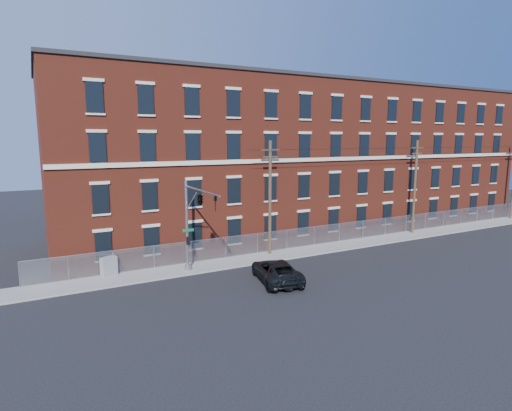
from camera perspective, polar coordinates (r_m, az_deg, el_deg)
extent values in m
plane|color=black|center=(31.90, 3.82, -9.64)|extent=(140.00, 140.00, 0.00)
cube|color=gray|center=(42.73, 14.05, -4.96)|extent=(65.00, 3.00, 0.12)
cube|color=maroon|center=(48.57, 7.27, 6.38)|extent=(55.00, 14.00, 16.00)
cube|color=black|center=(48.88, 7.47, 15.97)|extent=(55.30, 14.30, 0.30)
cube|color=beige|center=(42.98, 12.76, 6.29)|extent=(55.00, 0.18, 0.35)
cube|color=black|center=(33.79, -20.18, -5.23)|extent=(1.20, 0.10, 2.20)
cube|color=black|center=(33.12, -20.52, 0.82)|extent=(1.20, 0.10, 2.20)
cube|color=black|center=(32.83, -20.89, 7.40)|extent=(1.20, 0.10, 2.20)
cube|color=black|center=(32.96, -21.25, 13.65)|extent=(1.20, 0.10, 2.20)
cube|color=black|center=(34.44, -14.12, -4.68)|extent=(1.20, 0.10, 2.20)
cube|color=black|center=(33.78, -14.36, 1.26)|extent=(1.20, 0.10, 2.20)
cube|color=black|center=(33.50, -14.61, 7.72)|extent=(1.20, 0.10, 2.20)
cube|color=black|center=(33.62, -14.86, 13.86)|extent=(1.20, 0.10, 2.20)
cube|color=black|center=(35.46, -8.35, -4.10)|extent=(1.20, 0.10, 2.20)
cube|color=black|center=(34.82, -8.49, 1.67)|extent=(1.20, 0.10, 2.20)
cube|color=black|center=(34.54, -8.64, 7.94)|extent=(1.20, 0.10, 2.20)
cube|color=black|center=(34.66, -8.78, 13.90)|extent=(1.20, 0.10, 2.20)
cube|color=black|center=(36.81, -2.97, -3.53)|extent=(1.20, 0.10, 2.20)
cube|color=black|center=(36.20, -3.01, 2.04)|extent=(1.20, 0.10, 2.20)
cube|color=black|center=(35.93, -3.06, 8.07)|extent=(1.20, 0.10, 2.20)
cube|color=black|center=(36.05, -3.11, 13.80)|extent=(1.20, 0.10, 2.20)
cube|color=black|center=(38.47, 1.99, -2.97)|extent=(1.20, 0.10, 2.20)
cube|color=black|center=(37.88, 2.02, 2.36)|extent=(1.20, 0.10, 2.20)
cube|color=black|center=(37.63, 2.05, 8.12)|extent=(1.20, 0.10, 2.20)
cube|color=black|center=(37.74, 2.09, 13.59)|extent=(1.20, 0.10, 2.20)
cube|color=black|center=(40.39, 6.50, -2.44)|extent=(1.20, 0.10, 2.20)
cube|color=black|center=(39.83, 6.60, 2.64)|extent=(1.20, 0.10, 2.20)
cube|color=black|center=(39.59, 6.70, 8.11)|extent=(1.20, 0.10, 2.20)
cube|color=black|center=(39.70, 6.80, 13.31)|extent=(1.20, 0.10, 2.20)
cube|color=black|center=(42.54, 10.58, -1.95)|extent=(1.20, 0.10, 2.20)
cube|color=black|center=(42.01, 10.72, 2.87)|extent=(1.20, 0.10, 2.20)
cube|color=black|center=(41.78, 10.88, 8.06)|extent=(1.20, 0.10, 2.20)
cube|color=black|center=(41.89, 11.03, 12.99)|extent=(1.20, 0.10, 2.20)
cube|color=black|center=(44.89, 14.25, -1.50)|extent=(1.20, 0.10, 2.20)
cube|color=black|center=(44.39, 14.43, 3.07)|extent=(1.20, 0.10, 2.20)
cube|color=black|center=(44.18, 14.62, 7.98)|extent=(1.20, 0.10, 2.20)
cube|color=black|center=(44.27, 14.81, 12.64)|extent=(1.20, 0.10, 2.20)
cube|color=black|center=(47.41, 17.53, -1.09)|extent=(1.20, 0.10, 2.20)
cube|color=black|center=(46.94, 17.74, 3.24)|extent=(1.20, 0.10, 2.20)
cube|color=black|center=(46.73, 17.97, 7.88)|extent=(1.20, 0.10, 2.20)
cube|color=black|center=(46.82, 18.19, 12.28)|extent=(1.20, 0.10, 2.20)
cube|color=black|center=(50.07, 20.48, -0.72)|extent=(1.20, 0.10, 2.20)
cube|color=black|center=(49.62, 20.71, 3.38)|extent=(1.20, 0.10, 2.20)
cube|color=black|center=(49.43, 20.96, 7.76)|extent=(1.20, 0.10, 2.20)
cube|color=black|center=(49.51, 21.20, 11.92)|extent=(1.20, 0.10, 2.20)
cube|color=black|center=(52.85, 23.12, -0.39)|extent=(1.20, 0.10, 2.20)
cube|color=black|center=(52.43, 23.37, 3.49)|extent=(1.20, 0.10, 2.20)
cube|color=black|center=(52.24, 23.63, 7.64)|extent=(1.20, 0.10, 2.20)
cube|color=black|center=(52.32, 23.88, 11.58)|extent=(1.20, 0.10, 2.20)
cube|color=black|center=(55.73, 25.49, -0.09)|extent=(1.20, 0.10, 2.20)
cube|color=black|center=(55.33, 25.75, 3.59)|extent=(1.20, 0.10, 2.20)
cube|color=black|center=(55.16, 26.02, 7.52)|extent=(1.20, 0.10, 2.20)
cube|color=black|center=(55.23, 26.28, 11.25)|extent=(1.20, 0.10, 2.20)
cube|color=black|center=(58.70, 27.63, 0.18)|extent=(1.20, 0.10, 2.20)
cube|color=black|center=(58.32, 27.89, 3.68)|extent=(1.20, 0.10, 2.20)
cube|color=black|center=(58.16, 28.17, 7.40)|extent=(1.20, 0.10, 2.20)
cube|color=black|center=(58.23, 28.44, 10.94)|extent=(1.20, 0.10, 2.20)
cube|color=black|center=(61.75, 29.56, 0.42)|extent=(1.20, 0.10, 2.20)
cube|color=black|center=(61.39, 29.82, 3.75)|extent=(1.20, 0.10, 2.20)
cube|color=black|center=(61.23, 30.10, 7.28)|extent=(1.20, 0.10, 2.20)
cube|color=black|center=(61.30, 30.37, 10.64)|extent=(1.20, 0.10, 2.20)
cube|color=#A5A8AD|center=(43.46, 12.96, -3.39)|extent=(59.00, 0.02, 1.80)
cylinder|color=#9EA0A5|center=(43.28, 13.00, -2.22)|extent=(59.00, 0.04, 0.04)
cylinder|color=#9EA0A5|center=(33.25, -29.71, -8.22)|extent=(0.06, 0.06, 1.85)
cylinder|color=#9EA0A5|center=(33.26, -24.32, -7.82)|extent=(0.06, 0.06, 1.85)
cylinder|color=#9EA0A5|center=(33.55, -18.99, -7.36)|extent=(0.06, 0.06, 1.85)
cylinder|color=#9EA0A5|center=(34.13, -13.81, -6.84)|extent=(0.06, 0.06, 1.85)
cylinder|color=#9EA0A5|center=(34.97, -8.85, -6.29)|extent=(0.06, 0.06, 1.85)
cylinder|color=#9EA0A5|center=(36.07, -4.17, -5.74)|extent=(0.06, 0.06, 1.85)
cylinder|color=#9EA0A5|center=(37.38, 0.21, -5.18)|extent=(0.06, 0.06, 1.85)
cylinder|color=#9EA0A5|center=(38.91, 4.25, -4.63)|extent=(0.06, 0.06, 1.85)
cylinder|color=#9EA0A5|center=(40.61, 7.97, -4.11)|extent=(0.06, 0.06, 1.85)
cylinder|color=#9EA0A5|center=(42.47, 11.37, -3.62)|extent=(0.06, 0.06, 1.85)
cylinder|color=#9EA0A5|center=(44.47, 14.47, -3.16)|extent=(0.06, 0.06, 1.85)
cylinder|color=#9EA0A5|center=(46.60, 17.30, -2.73)|extent=(0.06, 0.06, 1.85)
cylinder|color=#9EA0A5|center=(48.82, 19.87, -2.34)|extent=(0.06, 0.06, 1.85)
cylinder|color=#9EA0A5|center=(51.14, 22.21, -1.97)|extent=(0.06, 0.06, 1.85)
cylinder|color=#9EA0A5|center=(53.54, 24.34, -1.64)|extent=(0.06, 0.06, 1.85)
cylinder|color=#9EA0A5|center=(56.01, 26.29, -1.33)|extent=(0.06, 0.06, 1.85)
cylinder|color=#9EA0A5|center=(58.54, 28.07, -1.05)|extent=(0.06, 0.06, 1.85)
cylinder|color=#9EA0A5|center=(61.12, 29.70, -0.79)|extent=(0.06, 0.06, 1.85)
cylinder|color=#9EA0A5|center=(63.75, 31.20, -0.55)|extent=(0.06, 0.06, 1.85)
cylinder|color=#9EA0A5|center=(32.42, -9.45, -2.80)|extent=(0.22, 0.22, 7.00)
cylinder|color=#9EA0A5|center=(33.25, -9.30, -8.38)|extent=(0.50, 0.50, 0.40)
cylinder|color=#9EA0A5|center=(28.89, -7.54, 2.03)|extent=(0.14, 6.50, 0.14)
cylinder|color=#9EA0A5|center=(30.93, -8.83, 0.59)|extent=(0.08, 2.18, 1.56)
cube|color=#0C592D|center=(32.36, -9.26, -3.37)|extent=(0.90, 0.03, 0.22)
cube|color=black|center=(32.43, -9.25, -4.79)|extent=(0.25, 0.25, 0.60)
imported|color=black|center=(26.61, -5.58, 0.27)|extent=(0.16, 0.20, 1.00)
imported|color=black|center=(29.19, -7.69, 1.01)|extent=(0.53, 2.48, 1.00)
cylinder|color=#473523|center=(36.40, 1.94, 1.01)|extent=(0.28, 0.28, 10.00)
cube|color=#473523|center=(36.05, 1.97, 7.63)|extent=(1.80, 0.12, 0.12)
cube|color=#473523|center=(36.08, 1.97, 6.68)|extent=(1.40, 0.12, 0.12)
cylinder|color=#473523|center=(47.94, 20.94, 2.36)|extent=(0.28, 0.28, 10.00)
cube|color=#473523|center=(47.67, 21.23, 7.38)|extent=(1.80, 0.12, 0.12)
cube|color=#473523|center=(47.69, 21.18, 6.66)|extent=(1.40, 0.12, 0.12)
cylinder|color=black|center=(47.48, 21.50, 7.36)|extent=(40.00, 0.02, 0.02)
cylinder|color=black|center=(47.87, 20.95, 7.40)|extent=(40.00, 0.02, 0.02)
cylinder|color=black|center=(47.69, 21.18, 6.66)|extent=(40.00, 0.02, 0.02)
imported|color=black|center=(30.52, 2.81, -8.94)|extent=(3.82, 6.13, 1.58)
cube|color=slate|center=(33.27, -19.53, -7.86)|extent=(1.27, 0.93, 1.43)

